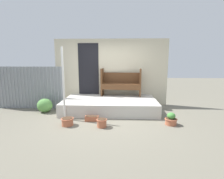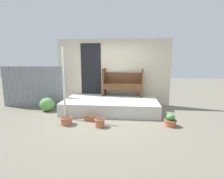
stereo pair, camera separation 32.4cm
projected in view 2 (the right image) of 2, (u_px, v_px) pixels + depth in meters
name	position (u px, v px, depth m)	size (l,w,h in m)	color
ground_plane	(105.00, 119.00, 5.41)	(24.00, 24.00, 0.00)	#706B5B
porch_slab	(111.00, 105.00, 6.23)	(3.24, 1.77, 0.42)	beige
house_wall	(112.00, 72.00, 6.94)	(4.44, 0.08, 2.60)	beige
fence_corrugated	(33.00, 87.00, 6.60)	(2.50, 0.05, 1.56)	gray
support_post	(64.00, 84.00, 5.29)	(0.06, 0.06, 2.18)	silver
bench	(123.00, 82.00, 6.68)	(1.55, 0.54, 1.05)	#54331C
flower_pot_left	(66.00, 120.00, 4.93)	(0.36, 0.36, 0.22)	#B26042
flower_pot_middle	(100.00, 122.00, 4.76)	(0.30, 0.30, 0.23)	#B26042
flower_pot_right	(170.00, 121.00, 4.81)	(0.35, 0.35, 0.35)	#B26042
planter_box_rect	(91.00, 118.00, 5.25)	(0.40, 0.18, 0.16)	#B26042
shrub_by_fence	(47.00, 104.00, 6.20)	(0.52, 0.47, 0.47)	#599347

